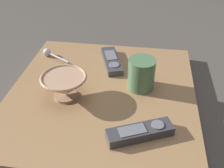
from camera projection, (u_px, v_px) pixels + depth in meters
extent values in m
plane|color=#47423D|center=(102.00, 101.00, 0.84)|extent=(6.00, 6.00, 0.00)
cube|color=#936D47|center=(102.00, 96.00, 0.83)|extent=(0.57, 0.61, 0.04)
cylinder|color=tan|center=(66.00, 96.00, 0.79)|extent=(0.07, 0.07, 0.01)
cone|color=tan|center=(65.00, 86.00, 0.77)|extent=(0.14, 0.14, 0.06)
torus|color=tan|center=(63.00, 77.00, 0.75)|extent=(0.13, 0.13, 0.01)
cylinder|color=#4C724C|center=(141.00, 74.00, 0.81)|extent=(0.08, 0.08, 0.10)
cylinder|color=silver|center=(58.00, 57.00, 0.95)|extent=(0.09, 0.06, 0.01)
sphere|color=silver|center=(47.00, 52.00, 0.99)|extent=(0.03, 0.03, 0.03)
cube|color=#38383D|center=(112.00, 61.00, 0.94)|extent=(0.10, 0.18, 0.02)
cylinder|color=slate|center=(114.00, 65.00, 0.90)|extent=(0.04, 0.04, 0.00)
cube|color=slate|center=(111.00, 55.00, 0.95)|extent=(0.06, 0.08, 0.00)
cube|color=#38383D|center=(140.00, 132.00, 0.66)|extent=(0.17, 0.11, 0.03)
cylinder|color=slate|center=(158.00, 125.00, 0.66)|extent=(0.03, 0.03, 0.00)
cube|color=slate|center=(132.00, 130.00, 0.65)|extent=(0.08, 0.06, 0.00)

